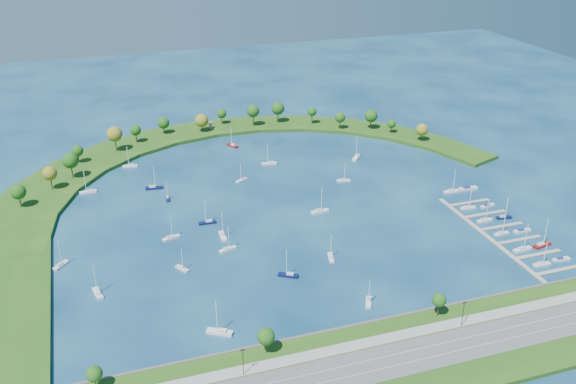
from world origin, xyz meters
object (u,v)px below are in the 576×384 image
object	(u,v)px
moored_boat_9	(61,265)
docked_boat_10	(452,191)
docked_boat_4	(502,233)
docked_boat_9	(488,206)
moored_boat_10	(88,191)
moored_boat_14	(357,157)
docked_boat_7	(504,217)
moored_boat_2	(168,198)
moored_boat_15	(369,301)
moored_boat_5	(320,211)
docked_boat_0	(542,264)
moored_boat_20	(288,274)
docked_boat_5	(522,231)
moored_boat_0	(98,293)
moored_boat_8	(232,145)
moored_boat_11	(220,331)
moored_boat_17	(182,268)
moored_boat_7	(269,163)
moored_boat_3	(130,165)
docked_boat_3	(542,244)
moored_boat_4	(154,187)
docked_boat_6	(485,220)
moored_boat_18	(228,249)
docked_boat_2	(522,249)
moored_boat_16	(331,257)
moored_boat_1	(242,179)
dock_system	(502,234)
moored_boat_19	(223,235)
moored_boat_13	(171,237)
docked_boat_8	(468,207)
docked_boat_11	(468,188)
harbor_tower	(211,125)
moored_boat_12	(207,222)

from	to	relation	value
moored_boat_9	docked_boat_10	distance (m)	193.15
docked_boat_4	docked_boat_9	world-z (taller)	docked_boat_4
moored_boat_10	moored_boat_14	xyz separation A→B (m)	(150.79, -0.87, 0.05)
moored_boat_14	docked_boat_7	bearing A→B (deg)	62.43
moored_boat_2	moored_boat_15	bearing A→B (deg)	29.29
docked_boat_7	moored_boat_5	bearing A→B (deg)	167.13
docked_boat_0	docked_boat_4	size ratio (longest dim) A/B	1.06
moored_boat_20	docked_boat_5	distance (m)	113.41
moored_boat_0	moored_boat_8	size ratio (longest dim) A/B	1.02
moored_boat_11	moored_boat_17	bearing A→B (deg)	-51.95
moored_boat_7	moored_boat_3	bearing A→B (deg)	-9.79
docked_boat_3	docked_boat_7	bearing A→B (deg)	79.95
moored_boat_4	moored_boat_8	world-z (taller)	moored_boat_4
moored_boat_4	docked_boat_6	world-z (taller)	moored_boat_4
moored_boat_18	moored_boat_15	bearing A→B (deg)	-71.87
docked_boat_2	moored_boat_16	bearing A→B (deg)	160.66
moored_boat_1	moored_boat_9	bearing A→B (deg)	4.55
moored_boat_7	docked_boat_0	xyz separation A→B (m)	(76.39, -139.55, -0.03)
moored_boat_0	docked_boat_10	xyz separation A→B (m)	(179.46, 37.25, 0.01)
docked_boat_9	moored_boat_4	bearing A→B (deg)	145.02
moored_boat_5	docked_boat_7	bearing A→B (deg)	-27.76
moored_boat_20	docked_boat_5	size ratio (longest dim) A/B	1.46
docked_boat_3	docked_boat_9	distance (m)	40.94
moored_boat_10	dock_system	bearing A→B (deg)	147.12
docked_boat_5	docked_boat_2	bearing A→B (deg)	-127.02
dock_system	docked_boat_2	size ratio (longest dim) A/B	6.36
docked_boat_4	moored_boat_14	bearing A→B (deg)	99.88
moored_boat_3	docked_boat_6	bearing A→B (deg)	150.72
moored_boat_10	moored_boat_17	size ratio (longest dim) A/B	1.25
dock_system	moored_boat_11	bearing A→B (deg)	-168.06
moored_boat_5	moored_boat_19	bearing A→B (deg)	-175.21
docked_boat_7	docked_boat_9	distance (m)	13.24
moored_boat_17	moored_boat_20	world-z (taller)	moored_boat_20
moored_boat_4	moored_boat_20	size ratio (longest dim) A/B	1.07
moored_boat_1	moored_boat_9	size ratio (longest dim) A/B	0.90
moored_boat_13	docked_boat_8	world-z (taller)	moored_boat_13
moored_boat_14	docked_boat_6	xyz separation A→B (m)	(25.46, -91.03, -0.08)
moored_boat_1	docked_boat_11	bearing A→B (deg)	128.27
moored_boat_17	docked_boat_8	xyz separation A→B (m)	(142.98, 10.75, 0.03)
dock_system	docked_boat_11	xyz separation A→B (m)	(12.56, 47.09, 0.39)
moored_boat_13	moored_boat_10	bearing A→B (deg)	100.11
moored_boat_19	docked_boat_9	size ratio (longest dim) A/B	1.63
moored_boat_5	docked_boat_6	xyz separation A→B (m)	(70.52, -33.38, -0.05)
harbor_tower	docked_boat_6	bearing A→B (deg)	-59.50
moored_boat_0	moored_boat_16	distance (m)	95.72
moored_boat_19	docked_boat_10	bearing A→B (deg)	96.51
moored_boat_0	docked_boat_6	distance (m)	177.13
moored_boat_4	moored_boat_14	distance (m)	117.93
moored_boat_3	docked_boat_5	xyz separation A→B (m)	(162.47, -133.78, -0.29)
docked_boat_3	moored_boat_12	bearing A→B (deg)	143.50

